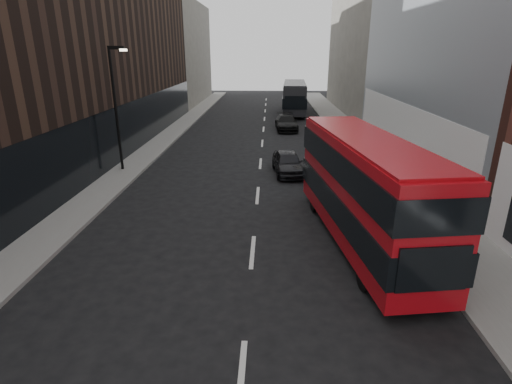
# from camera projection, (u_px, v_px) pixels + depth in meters

# --- Properties ---
(sidewalk_right) EXTENTS (3.00, 80.00, 0.15)m
(sidewalk_right) POSITION_uv_depth(u_px,v_px,m) (361.00, 146.00, 30.24)
(sidewalk_right) COLOR slate
(sidewalk_right) RESTS_ON ground
(sidewalk_left) EXTENTS (2.00, 80.00, 0.15)m
(sidewalk_left) POSITION_uv_depth(u_px,v_px,m) (158.00, 144.00, 30.74)
(sidewalk_left) COLOR slate
(sidewalk_left) RESTS_ON ground
(building_victorian) EXTENTS (6.50, 24.00, 21.00)m
(building_victorian) POSITION_uv_depth(u_px,v_px,m) (367.00, 25.00, 44.80)
(building_victorian) COLOR #646058
(building_victorian) RESTS_ON ground
(building_left_mid) EXTENTS (5.00, 24.00, 14.00)m
(building_left_mid) POSITION_uv_depth(u_px,v_px,m) (126.00, 49.00, 33.25)
(building_left_mid) COLOR black
(building_left_mid) RESTS_ON ground
(building_left_far) EXTENTS (5.00, 20.00, 13.00)m
(building_left_far) POSITION_uv_depth(u_px,v_px,m) (182.00, 54.00, 54.13)
(building_left_far) COLOR #646058
(building_left_far) RESTS_ON ground
(street_lamp) EXTENTS (1.06, 0.22, 7.00)m
(street_lamp) POSITION_uv_depth(u_px,v_px,m) (116.00, 101.00, 22.78)
(street_lamp) COLOR black
(street_lamp) RESTS_ON sidewalk_left
(red_bus) EXTENTS (3.70, 10.18, 4.04)m
(red_bus) POSITION_uv_depth(u_px,v_px,m) (365.00, 186.00, 14.51)
(red_bus) COLOR #AB0A12
(red_bus) RESTS_ON ground
(grey_bus) EXTENTS (3.10, 10.96, 3.50)m
(grey_bus) POSITION_uv_depth(u_px,v_px,m) (294.00, 97.00, 45.90)
(grey_bus) COLOR black
(grey_bus) RESTS_ON ground
(car_a) EXTENTS (2.00, 4.11, 1.35)m
(car_a) POSITION_uv_depth(u_px,v_px,m) (288.00, 162.00, 23.52)
(car_a) COLOR black
(car_a) RESTS_ON ground
(car_b) EXTENTS (2.11, 4.75, 1.52)m
(car_b) POSITION_uv_depth(u_px,v_px,m) (324.00, 161.00, 23.54)
(car_b) COLOR gray
(car_b) RESTS_ON ground
(car_c) EXTENTS (2.13, 4.77, 1.36)m
(car_c) POSITION_uv_depth(u_px,v_px,m) (286.00, 123.00, 36.49)
(car_c) COLOR black
(car_c) RESTS_ON ground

